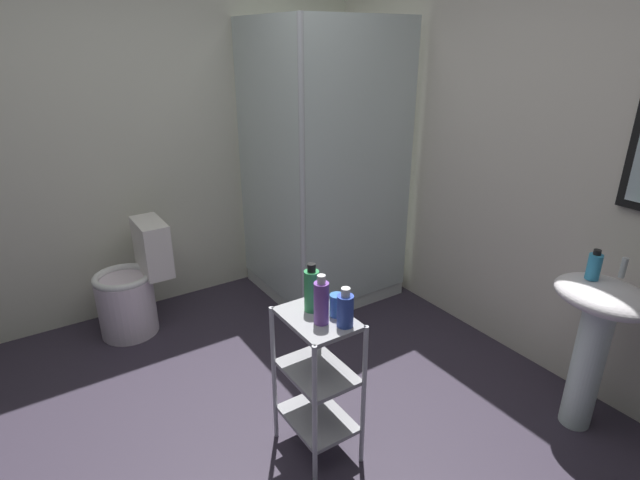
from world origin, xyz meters
TOP-DOWN VIEW (x-y plane):
  - ground_plane at (0.00, 0.00)m, footprint 4.20×4.20m
  - wall_back at (0.01, 1.85)m, footprint 4.20×0.14m
  - wall_left at (-1.85, 0.00)m, footprint 0.10×4.20m
  - shower_stall at (-1.23, 1.17)m, footprint 0.92×0.92m
  - pedestal_sink at (0.68, 1.52)m, footprint 0.46×0.37m
  - sink_faucet at (0.68, 1.64)m, footprint 0.03×0.03m
  - toilet at (-1.48, -0.14)m, footprint 0.37×0.49m
  - storage_cart at (0.09, 0.30)m, footprint 0.38×0.28m
  - hand_soap_bottle at (0.61, 1.51)m, footprint 0.06×0.06m
  - body_wash_bottle_green at (0.03, 0.31)m, footprint 0.07×0.07m
  - shampoo_bottle_blue at (0.21, 0.36)m, footprint 0.07×0.07m
  - conditioner_bottle_purple at (0.14, 0.29)m, footprint 0.06×0.06m
  - rinse_cup at (0.13, 0.38)m, footprint 0.06×0.06m

SIDE VIEW (x-z plane):
  - ground_plane at x=0.00m, z-range -0.02..0.00m
  - toilet at x=-1.48m, z-range -0.07..0.69m
  - storage_cart at x=0.09m, z-range 0.07..0.81m
  - shower_stall at x=-1.23m, z-range -0.54..1.46m
  - pedestal_sink at x=0.68m, z-range 0.17..0.98m
  - rinse_cup at x=0.13m, z-range 0.74..0.84m
  - shampoo_bottle_blue at x=0.21m, z-range 0.73..0.91m
  - conditioner_bottle_purple at x=0.14m, z-range 0.73..0.95m
  - body_wash_bottle_green at x=0.03m, z-range 0.73..0.95m
  - sink_faucet at x=0.68m, z-range 0.81..0.91m
  - hand_soap_bottle at x=0.61m, z-range 0.80..0.95m
  - wall_left at x=-1.85m, z-range 0.00..2.50m
  - wall_back at x=0.01m, z-range 0.00..2.50m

